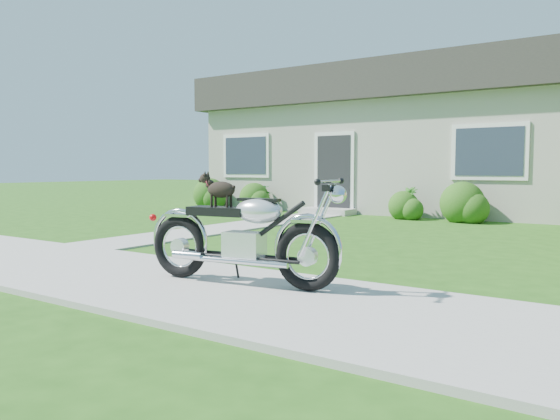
% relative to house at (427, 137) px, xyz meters
% --- Properties ---
extents(ground, '(80.00, 80.00, 0.00)m').
position_rel_house_xyz_m(ground, '(0.00, -11.99, -2.16)').
color(ground, '#235114').
rests_on(ground, ground).
extents(sidewalk, '(24.00, 2.20, 0.04)m').
position_rel_house_xyz_m(sidewalk, '(0.00, -11.99, -2.14)').
color(sidewalk, '#9E9B93').
rests_on(sidewalk, ground).
extents(walkway, '(1.20, 8.00, 0.03)m').
position_rel_house_xyz_m(walkway, '(-1.50, -6.99, -2.14)').
color(walkway, '#9E9B93').
rests_on(walkway, ground).
extents(house, '(12.60, 7.03, 4.50)m').
position_rel_house_xyz_m(house, '(0.00, 0.00, 0.00)').
color(house, '#A9A599').
rests_on(house, ground).
extents(shrub_row, '(11.40, 1.19, 1.19)m').
position_rel_house_xyz_m(shrub_row, '(0.46, -3.49, -1.72)').
color(shrub_row, '#295416').
rests_on(shrub_row, ground).
extents(potted_plant_left, '(0.84, 0.80, 0.72)m').
position_rel_house_xyz_m(potted_plant_left, '(-3.65, -3.44, -1.80)').
color(potted_plant_left, '#185D1E').
rests_on(potted_plant_left, ground).
extents(potted_plant_right, '(0.52, 0.52, 0.78)m').
position_rel_house_xyz_m(potted_plant_right, '(0.77, -3.44, -1.77)').
color(potted_plant_right, '#28641B').
rests_on(potted_plant_right, ground).
extents(motorcycle_with_dog, '(2.22, 0.66, 1.12)m').
position_rel_house_xyz_m(motorcycle_with_dog, '(2.19, -11.72, -1.62)').
color(motorcycle_with_dog, black).
rests_on(motorcycle_with_dog, sidewalk).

